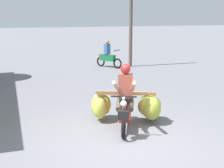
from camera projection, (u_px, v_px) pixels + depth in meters
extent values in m
plane|color=slate|center=(126.00, 145.00, 6.74)|extent=(120.00, 120.00, 0.00)
torus|color=black|center=(124.00, 126.00, 7.04)|extent=(0.29, 0.55, 0.56)
torus|color=black|center=(126.00, 110.00, 8.20)|extent=(0.29, 0.55, 0.56)
cube|color=red|center=(125.00, 118.00, 7.51)|extent=(0.44, 0.61, 0.08)
cube|color=red|center=(126.00, 105.00, 7.86)|extent=(0.51, 0.70, 0.36)
cube|color=black|center=(125.00, 98.00, 7.74)|extent=(0.47, 0.65, 0.10)
cylinder|color=gray|center=(124.00, 111.00, 7.02)|extent=(0.17, 0.29, 0.69)
cylinder|color=black|center=(124.00, 97.00, 6.91)|extent=(0.53, 0.26, 0.04)
sphere|color=silver|center=(124.00, 104.00, 6.86)|extent=(0.14, 0.14, 0.14)
cube|color=black|center=(123.00, 115.00, 6.87)|extent=(0.28, 0.24, 0.20)
cube|color=red|center=(124.00, 113.00, 6.97)|extent=(0.20, 0.30, 0.04)
cube|color=olive|center=(126.00, 93.00, 7.95)|extent=(1.42, 0.68, 0.08)
cube|color=olive|center=(126.00, 92.00, 8.13)|extent=(1.27, 0.60, 0.06)
ellipsoid|color=#B6C045|center=(147.00, 106.00, 7.99)|extent=(0.56, 0.53, 0.52)
cylinder|color=#998459|center=(147.00, 95.00, 7.93)|extent=(0.02, 0.02, 0.10)
ellipsoid|color=#AEB83E|center=(99.00, 106.00, 8.19)|extent=(0.51, 0.49, 0.62)
cylinder|color=#998459|center=(99.00, 93.00, 8.11)|extent=(0.02, 0.02, 0.11)
ellipsoid|color=#BFCA4F|center=(153.00, 105.00, 8.06)|extent=(0.44, 0.40, 0.44)
cylinder|color=#998459|center=(154.00, 95.00, 8.00)|extent=(0.02, 0.02, 0.15)
ellipsoid|color=#B6C046|center=(102.00, 104.00, 8.36)|extent=(0.60, 0.59, 0.58)
cylinder|color=#998459|center=(102.00, 92.00, 8.29)|extent=(0.02, 0.02, 0.14)
ellipsoid|color=#AFB93F|center=(152.00, 109.00, 7.89)|extent=(0.57, 0.54, 0.59)
cylinder|color=#998459|center=(152.00, 96.00, 7.83)|extent=(0.02, 0.02, 0.11)
ellipsoid|color=#BCC64C|center=(150.00, 107.00, 8.26)|extent=(0.59, 0.57, 0.63)
cylinder|color=#998459|center=(151.00, 94.00, 8.18)|extent=(0.02, 0.02, 0.16)
ellipsoid|color=#B8C248|center=(100.00, 108.00, 8.01)|extent=(0.40, 0.37, 0.54)
cylinder|color=#998459|center=(100.00, 96.00, 7.94)|extent=(0.02, 0.02, 0.16)
cube|color=#994738|center=(125.00, 86.00, 7.55)|extent=(0.40, 0.34, 0.56)
sphere|color=#B22626|center=(125.00, 69.00, 7.44)|extent=(0.24, 0.24, 0.24)
cylinder|color=tan|center=(133.00, 86.00, 7.19)|extent=(0.32, 0.71, 0.39)
cylinder|color=tan|center=(116.00, 86.00, 7.22)|extent=(0.41, 0.68, 0.39)
cylinder|color=#4C4238|center=(131.00, 105.00, 7.51)|extent=(0.29, 0.46, 0.27)
cylinder|color=#4C4238|center=(119.00, 104.00, 7.54)|extent=(0.29, 0.46, 0.27)
torus|color=black|center=(117.00, 63.00, 16.06)|extent=(0.36, 0.47, 0.52)
torus|color=black|center=(101.00, 61.00, 16.72)|extent=(0.36, 0.47, 0.52)
cube|color=#196638|center=(107.00, 58.00, 16.40)|extent=(0.71, 0.88, 0.32)
cylinder|color=black|center=(117.00, 50.00, 15.95)|extent=(0.43, 0.31, 0.04)
cube|color=#386699|center=(107.00, 49.00, 16.31)|extent=(0.36, 0.33, 0.52)
sphere|color=#9E7051|center=(107.00, 42.00, 16.23)|extent=(0.20, 0.20, 0.20)
cylinder|color=brown|center=(131.00, 7.00, 16.12)|extent=(0.18, 0.18, 6.13)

